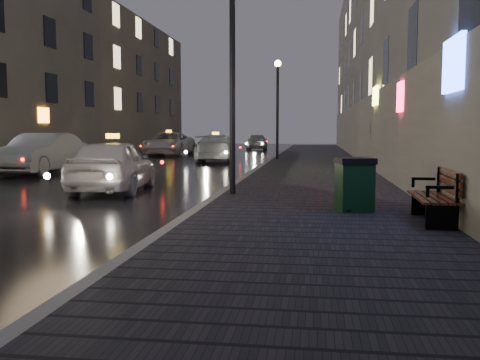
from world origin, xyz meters
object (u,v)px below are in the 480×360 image
(car_left_mid, at_px, (42,153))
(taxi_near, at_px, (113,165))
(car_far, at_px, (257,142))
(taxi_far, at_px, (169,144))
(lamp_far, at_px, (278,97))
(trash_bin, at_px, (354,184))
(taxi_mid, at_px, (216,148))
(bench, at_px, (438,196))
(lamp_near, at_px, (232,56))

(car_left_mid, bearing_deg, taxi_near, -47.57)
(car_left_mid, relative_size, car_far, 1.16)
(car_left_mid, bearing_deg, taxi_far, 86.97)
(lamp_far, xyz_separation_m, taxi_near, (-3.56, -14.69, -2.75))
(trash_bin, xyz_separation_m, taxi_mid, (-6.06, 17.94, 0.06))
(bench, distance_m, trash_bin, 1.73)
(bench, distance_m, taxi_near, 9.03)
(taxi_mid, bearing_deg, bench, 103.55)
(trash_bin, distance_m, taxi_near, 7.32)
(taxi_near, bearing_deg, bench, 140.90)
(car_left_mid, distance_m, taxi_mid, 10.24)
(taxi_mid, bearing_deg, lamp_far, -179.96)
(lamp_far, bearing_deg, lamp_near, -90.00)
(lamp_near, relative_size, car_far, 1.26)
(lamp_near, height_order, car_left_mid, lamp_near)
(bench, relative_size, trash_bin, 1.74)
(car_left_mid, xyz_separation_m, taxi_far, (0.77, 15.84, -0.01))
(lamp_near, bearing_deg, taxi_near, 159.81)
(bench, height_order, taxi_near, taxi_near)
(taxi_far, height_order, car_far, taxi_far)
(car_left_mid, xyz_separation_m, taxi_mid, (5.34, 8.73, -0.06))
(trash_bin, relative_size, car_left_mid, 0.21)
(taxi_near, xyz_separation_m, car_far, (0.71, 31.18, -0.03))
(lamp_near, bearing_deg, trash_bin, -40.80)
(bench, bearing_deg, lamp_near, 140.89)
(taxi_mid, height_order, car_far, taxi_mid)
(lamp_near, height_order, car_far, lamp_near)
(car_far, bearing_deg, lamp_far, 96.62)
(lamp_far, bearing_deg, taxi_mid, -172.36)
(taxi_far, xyz_separation_m, car_far, (5.03, 9.82, -0.07))
(car_left_mid, bearing_deg, lamp_far, 46.43)
(taxi_far, bearing_deg, trash_bin, -67.09)
(lamp_far, height_order, trash_bin, lamp_far)
(lamp_near, bearing_deg, taxi_far, 109.17)
(bench, relative_size, taxi_near, 0.41)
(bench, bearing_deg, taxi_far, 116.22)
(lamp_far, relative_size, car_left_mid, 1.09)
(trash_bin, xyz_separation_m, car_far, (-5.61, 34.87, 0.04))
(car_far, bearing_deg, bench, 97.69)
(lamp_far, xyz_separation_m, car_left_mid, (-8.65, -9.17, -2.69))
(lamp_near, relative_size, car_left_mid, 1.09)
(lamp_far, relative_size, car_far, 1.26)
(lamp_near, bearing_deg, bench, -40.80)
(trash_bin, height_order, taxi_near, taxi_near)
(taxi_near, relative_size, car_far, 1.04)
(lamp_near, height_order, bench, lamp_near)
(taxi_mid, bearing_deg, car_far, -99.13)
(lamp_near, height_order, lamp_far, same)
(trash_bin, height_order, taxi_far, taxi_far)
(taxi_mid, bearing_deg, taxi_far, -64.84)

